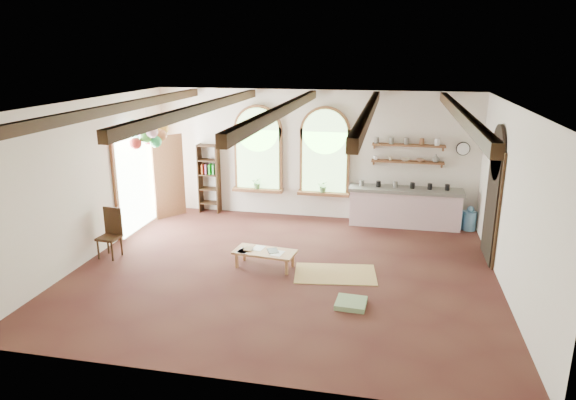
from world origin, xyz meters
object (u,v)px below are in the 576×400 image
(coffee_table, at_px, (265,253))
(side_chair, at_px, (110,243))
(balloon_cluster, at_px, (148,134))
(kitchen_counter, at_px, (405,207))

(coffee_table, bearing_deg, side_chair, -177.92)
(balloon_cluster, bearing_deg, kitchen_counter, 16.60)
(kitchen_counter, height_order, side_chair, side_chair)
(coffee_table, bearing_deg, balloon_cluster, 154.92)
(kitchen_counter, distance_m, coffee_table, 4.12)
(side_chair, relative_size, balloon_cluster, 0.88)
(kitchen_counter, relative_size, balloon_cluster, 2.31)
(coffee_table, distance_m, side_chair, 3.25)
(coffee_table, relative_size, balloon_cluster, 1.08)
(coffee_table, height_order, balloon_cluster, balloon_cluster)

